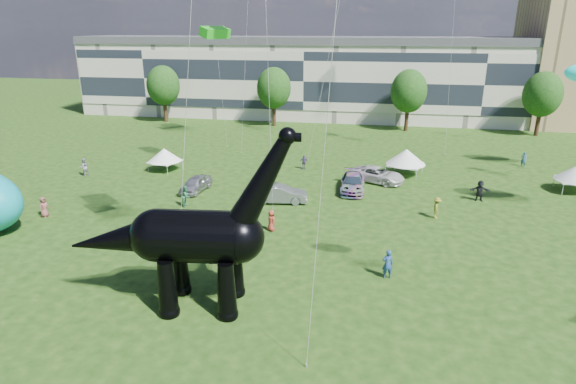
# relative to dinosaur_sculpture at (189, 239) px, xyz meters

# --- Properties ---
(ground) EXTENTS (220.00, 220.00, 0.00)m
(ground) POSITION_rel_dinosaur_sculpture_xyz_m (5.46, -2.47, -3.94)
(ground) COLOR #16330C
(ground) RESTS_ON ground
(terrace_row) EXTENTS (78.00, 11.00, 12.00)m
(terrace_row) POSITION_rel_dinosaur_sculpture_xyz_m (-2.54, 59.53, 2.06)
(terrace_row) COLOR beige
(terrace_row) RESTS_ON ground
(tree_far_left) EXTENTS (5.20, 5.20, 9.44)m
(tree_far_left) POSITION_rel_dinosaur_sculpture_xyz_m (-24.54, 50.53, 2.35)
(tree_far_left) COLOR #382314
(tree_far_left) RESTS_ON ground
(tree_mid_left) EXTENTS (5.20, 5.20, 9.44)m
(tree_mid_left) POSITION_rel_dinosaur_sculpture_xyz_m (-6.54, 50.53, 2.35)
(tree_mid_left) COLOR #382314
(tree_mid_left) RESTS_ON ground
(tree_mid_right) EXTENTS (5.20, 5.20, 9.44)m
(tree_mid_right) POSITION_rel_dinosaur_sculpture_xyz_m (13.46, 50.53, 2.35)
(tree_mid_right) COLOR #382314
(tree_mid_right) RESTS_ON ground
(tree_far_right) EXTENTS (5.20, 5.20, 9.44)m
(tree_far_right) POSITION_rel_dinosaur_sculpture_xyz_m (31.46, 50.53, 2.35)
(tree_far_right) COLOR #382314
(tree_far_right) RESTS_ON ground
(dinosaur_sculpture) EXTENTS (12.83, 3.90, 10.44)m
(dinosaur_sculpture) POSITION_rel_dinosaur_sculpture_xyz_m (0.00, 0.00, 0.00)
(dinosaur_sculpture) COLOR black
(dinosaur_sculpture) RESTS_ON ground
(car_silver) EXTENTS (2.27, 4.44, 1.45)m
(car_silver) POSITION_rel_dinosaur_sculpture_xyz_m (-6.96, 18.35, -3.22)
(car_silver) COLOR #B9B9BE
(car_silver) RESTS_ON ground
(car_grey) EXTENTS (5.04, 2.47, 1.59)m
(car_grey) POSITION_rel_dinosaur_sculpture_xyz_m (1.38, 16.85, -3.15)
(car_grey) COLOR slate
(car_grey) RESTS_ON ground
(car_white) EXTENTS (5.99, 4.52, 1.51)m
(car_white) POSITION_rel_dinosaur_sculpture_xyz_m (9.65, 24.49, -3.19)
(car_white) COLOR silver
(car_white) RESTS_ON ground
(car_dark) EXTENTS (2.41, 5.45, 1.55)m
(car_dark) POSITION_rel_dinosaur_sculpture_xyz_m (7.46, 21.23, -3.17)
(car_dark) COLOR #595960
(car_dark) RESTS_ON ground
(gazebo_near) EXTENTS (4.95, 4.95, 2.79)m
(gazebo_near) POSITION_rel_dinosaur_sculpture_xyz_m (12.49, 27.37, -1.98)
(gazebo_near) COLOR white
(gazebo_near) RESTS_ON ground
(gazebo_left) EXTENTS (4.23, 4.23, 2.42)m
(gazebo_left) POSITION_rel_dinosaur_sculpture_xyz_m (-12.71, 24.30, -2.24)
(gazebo_left) COLOR white
(gazebo_left) RESTS_ON ground
(visitors) EXTENTS (46.43, 28.77, 1.87)m
(visitors) POSITION_rel_dinosaur_sculpture_xyz_m (3.34, 17.27, -3.05)
(visitors) COLOR #8F8E9C
(visitors) RESTS_ON ground
(kites) EXTENTS (49.13, 50.84, 24.94)m
(kites) POSITION_rel_dinosaur_sculpture_xyz_m (23.88, 24.07, 8.68)
(kites) COLOR red
(kites) RESTS_ON ground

